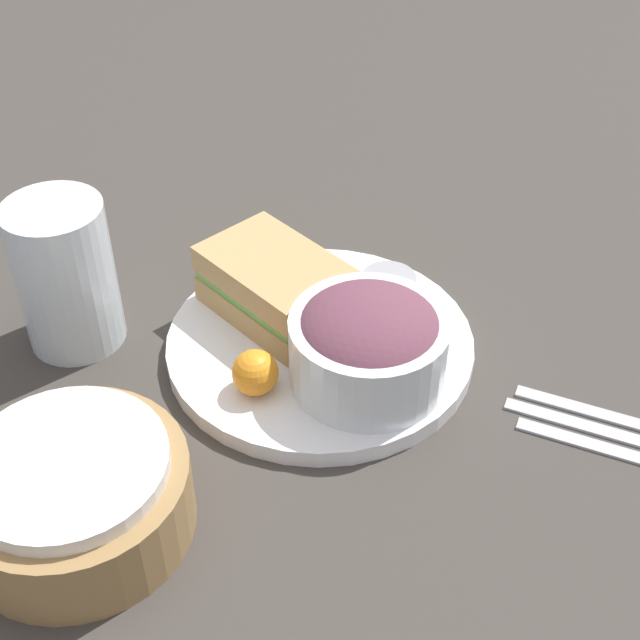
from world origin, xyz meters
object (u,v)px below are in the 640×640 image
sandwich (275,286)px  salad_bowl (369,342)px  dressing_cup (388,295)px  bread_basket (73,494)px  spoon (627,454)px  knife (630,438)px  fork (634,422)px  plate (320,345)px  drink_glass (66,275)px

sandwich → salad_bowl: salad_bowl is taller
salad_bowl → dressing_cup: bearing=-69.7°
sandwich → dressing_cup: bearing=-147.0°
bread_basket → spoon: bearing=-136.7°
dressing_cup → knife: size_ratio=0.24×
sandwich → salad_bowl: size_ratio=1.11×
bread_basket → fork: 0.43m
dressing_cup → knife: 0.23m
knife → bread_basket: bearing=-145.9°
plate → sandwich: sandwich is taller
drink_glass → bread_basket: (-0.15, 0.14, -0.03)m
knife → drink_glass: bearing=-172.1°
plate → salad_bowl: bearing=162.8°
sandwich → dressing_cup: size_ratio=2.99×
dressing_cup → spoon: (-0.23, 0.03, -0.03)m
sandwich → bread_basket: size_ratio=0.87×
bread_basket → sandwich: bearing=-86.4°
sandwich → salad_bowl: (-0.11, 0.03, 0.01)m
dressing_cup → knife: bearing=177.4°
plate → dressing_cup: (-0.03, -0.06, 0.03)m
fork → bread_basket: bearing=-143.9°
sandwich → fork: size_ratio=0.75×
fork → salad_bowl: bearing=-167.2°
dressing_cup → bread_basket: (0.07, 0.31, -0.00)m
sandwich → bread_basket: sandwich is taller
drink_glass → bread_basket: drink_glass is taller
salad_bowl → fork: 0.22m
knife → sandwich: bearing=176.7°
bread_basket → salad_bowl: bearing=-112.7°
knife → spoon: same height
drink_glass → fork: (-0.44, -0.17, -0.06)m
bread_basket → fork: (-0.29, -0.32, -0.03)m
dressing_cup → knife: (-0.23, 0.01, -0.03)m
salad_bowl → dressing_cup: size_ratio=2.69×
drink_glass → knife: bearing=-160.9°
fork → dressing_cup: bearing=170.6°
sandwich → knife: bearing=-172.1°
drink_glass → spoon: drink_glass is taller
spoon → drink_glass: bearing=-174.3°
knife → spoon: (-0.00, 0.02, 0.00)m
salad_bowl → spoon: (-0.20, -0.05, -0.05)m
drink_glass → fork: 0.48m
knife → spoon: size_ratio=1.17×
salad_bowl → drink_glass: size_ratio=0.95×
plate → salad_bowl: size_ratio=2.06×
spoon → knife: bearing=90.0°
salad_bowl → dressing_cup: (0.03, -0.08, -0.02)m
plate → drink_glass: bearing=28.8°
sandwich → drink_glass: bearing=39.5°
salad_bowl → dressing_cup: 0.09m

